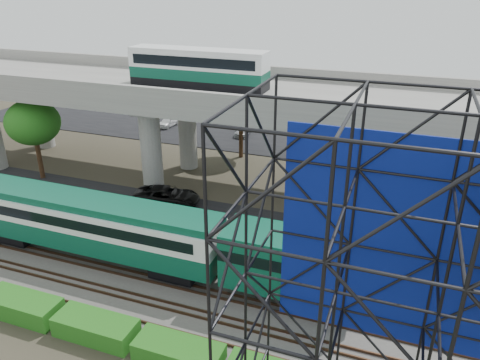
% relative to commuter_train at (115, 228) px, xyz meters
% --- Properties ---
extents(ground, '(140.00, 140.00, 0.00)m').
position_rel_commuter_train_xyz_m(ground, '(6.72, -2.00, -2.88)').
color(ground, '#474233').
rests_on(ground, ground).
extents(ballast_bed, '(90.00, 12.00, 0.20)m').
position_rel_commuter_train_xyz_m(ballast_bed, '(6.72, 0.00, -2.78)').
color(ballast_bed, slate).
rests_on(ballast_bed, ground).
extents(service_road, '(90.00, 5.00, 0.08)m').
position_rel_commuter_train_xyz_m(service_road, '(6.72, 8.50, -2.84)').
color(service_road, black).
rests_on(service_road, ground).
extents(parking_lot, '(90.00, 18.00, 0.08)m').
position_rel_commuter_train_xyz_m(parking_lot, '(6.72, 32.00, -2.84)').
color(parking_lot, black).
rests_on(parking_lot, ground).
extents(harbor_water, '(140.00, 40.00, 0.03)m').
position_rel_commuter_train_xyz_m(harbor_water, '(6.72, 54.00, -2.87)').
color(harbor_water, '#435D6E').
rests_on(harbor_water, ground).
extents(rail_tracks, '(90.00, 9.52, 0.16)m').
position_rel_commuter_train_xyz_m(rail_tracks, '(6.72, -0.00, -2.60)').
color(rail_tracks, '#472D1E').
rests_on(rail_tracks, ballast_bed).
extents(commuter_train, '(29.30, 3.06, 4.30)m').
position_rel_commuter_train_xyz_m(commuter_train, '(0.00, 0.00, 0.00)').
color(commuter_train, black).
rests_on(commuter_train, rail_tracks).
extents(overpass, '(80.00, 12.00, 12.40)m').
position_rel_commuter_train_xyz_m(overpass, '(6.21, 14.00, 5.33)').
color(overpass, '#9E9B93').
rests_on(overpass, ground).
extents(scaffold_tower, '(9.36, 6.36, 15.00)m').
position_rel_commuter_train_xyz_m(scaffold_tower, '(17.13, -9.98, 4.59)').
color(scaffold_tower, black).
rests_on(scaffold_tower, ground).
extents(hedge_strip, '(34.60, 1.80, 1.20)m').
position_rel_commuter_train_xyz_m(hedge_strip, '(7.72, -6.30, -2.32)').
color(hedge_strip, '#166016').
rests_on(hedge_strip, ground).
extents(trees, '(40.94, 16.94, 7.69)m').
position_rel_commuter_train_xyz_m(trees, '(2.05, 14.17, 2.69)').
color(trees, '#382314').
rests_on(trees, ground).
extents(suv, '(5.90, 3.44, 1.54)m').
position_rel_commuter_train_xyz_m(suv, '(-1.24, 9.08, -2.03)').
color(suv, black).
rests_on(suv, service_road).
extents(parked_cars, '(39.47, 9.53, 1.30)m').
position_rel_commuter_train_xyz_m(parked_cars, '(7.70, 31.94, -2.19)').
color(parked_cars, white).
rests_on(parked_cars, parking_lot).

